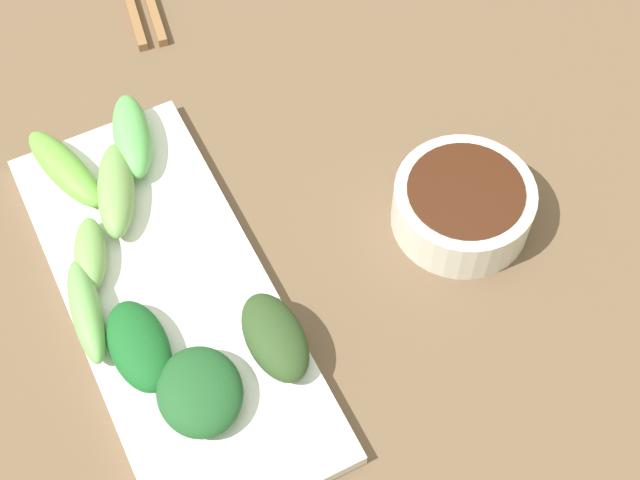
# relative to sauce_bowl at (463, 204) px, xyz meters

# --- Properties ---
(tabletop) EXTENTS (2.10, 2.10, 0.02)m
(tabletop) POSITION_rel_sauce_bowl_xyz_m (0.13, -0.03, -0.03)
(tabletop) COLOR brown
(tabletop) RESTS_ON ground
(sauce_bowl) EXTENTS (0.11, 0.11, 0.04)m
(sauce_bowl) POSITION_rel_sauce_bowl_xyz_m (0.00, 0.00, 0.00)
(sauce_bowl) COLOR silver
(sauce_bowl) RESTS_ON tabletop
(serving_plate) EXTENTS (0.14, 0.34, 0.01)m
(serving_plate) POSITION_rel_sauce_bowl_xyz_m (0.23, -0.03, -0.02)
(serving_plate) COLOR white
(serving_plate) RESTS_ON tabletop
(broccoli_stalk_0) EXTENTS (0.05, 0.09, 0.03)m
(broccoli_stalk_0) POSITION_rel_sauce_bowl_xyz_m (0.20, -0.17, 0.00)
(broccoli_stalk_0) COLOR #60BA5B
(broccoli_stalk_0) RESTS_ON serving_plate
(broccoli_leafy_1) EXTENTS (0.07, 0.07, 0.03)m
(broccoli_leafy_1) POSITION_rel_sauce_bowl_xyz_m (0.24, 0.05, 0.00)
(broccoli_leafy_1) COLOR #205427
(broccoli_leafy_1) RESTS_ON serving_plate
(broccoli_stalk_2) EXTENTS (0.05, 0.10, 0.02)m
(broccoli_stalk_2) POSITION_rel_sauce_bowl_xyz_m (0.26, -0.17, 0.00)
(broccoli_stalk_2) COLOR #69AC3F
(broccoli_stalk_2) RESTS_ON serving_plate
(broccoli_leafy_3) EXTENTS (0.04, 0.08, 0.02)m
(broccoli_leafy_3) POSITION_rel_sauce_bowl_xyz_m (0.26, 0.00, 0.00)
(broccoli_leafy_3) COLOR #185C24
(broccoli_leafy_3) RESTS_ON serving_plate
(broccoli_stalk_4) EXTENTS (0.04, 0.07, 0.02)m
(broccoli_stalk_4) POSITION_rel_sauce_bowl_xyz_m (0.27, -0.09, -0.00)
(broccoli_stalk_4) COLOR #76A856
(broccoli_stalk_4) RESTS_ON serving_plate
(broccoli_leafy_5) EXTENTS (0.04, 0.07, 0.03)m
(broccoli_leafy_5) POSITION_rel_sauce_bowl_xyz_m (0.18, 0.04, 0.00)
(broccoli_leafy_5) COLOR #2E4721
(broccoli_leafy_5) RESTS_ON serving_plate
(broccoli_stalk_6) EXTENTS (0.03, 0.09, 0.02)m
(broccoli_stalk_6) POSITION_rel_sauce_bowl_xyz_m (0.29, -0.04, 0.00)
(broccoli_stalk_6) COLOR #70B358
(broccoli_stalk_6) RESTS_ON serving_plate
(broccoli_stalk_7) EXTENTS (0.06, 0.09, 0.03)m
(broccoli_stalk_7) POSITION_rel_sauce_bowl_xyz_m (0.23, -0.13, 0.00)
(broccoli_stalk_7) COLOR #75A454
(broccoli_stalk_7) RESTS_ON serving_plate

